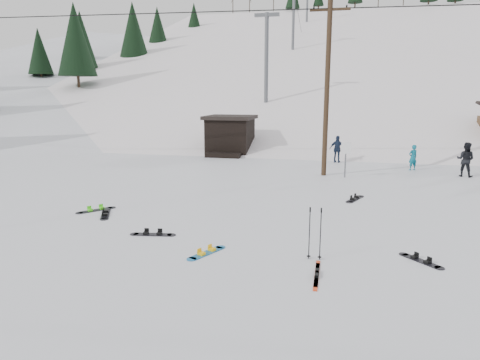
# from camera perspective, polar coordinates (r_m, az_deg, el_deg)

# --- Properties ---
(ground) EXTENTS (200.00, 200.00, 0.00)m
(ground) POSITION_cam_1_polar(r_m,az_deg,el_deg) (10.33, -4.00, -13.15)
(ground) COLOR silver
(ground) RESTS_ON ground
(ski_slope) EXTENTS (60.00, 85.24, 65.97)m
(ski_slope) POSITION_cam_1_polar(r_m,az_deg,el_deg) (66.06, 10.52, -3.02)
(ski_slope) COLOR white
(ski_slope) RESTS_ON ground
(ridge_left) EXTENTS (47.54, 95.03, 58.38)m
(ridge_left) POSITION_cam_1_polar(r_m,az_deg,el_deg) (70.62, -20.39, -1.78)
(ridge_left) COLOR silver
(ridge_left) RESTS_ON ground
(treeline_left) EXTENTS (20.00, 64.00, 10.00)m
(treeline_left) POSITION_cam_1_polar(r_m,az_deg,el_deg) (61.42, -23.67, 6.49)
(treeline_left) COLOR black
(treeline_left) RESTS_ON ground
(treeline_crest) EXTENTS (50.00, 6.00, 10.00)m
(treeline_crest) POSITION_cam_1_polar(r_m,az_deg,el_deg) (95.09, 11.80, 8.63)
(treeline_crest) COLOR black
(treeline_crest) RESTS_ON ski_slope
(utility_pole) EXTENTS (2.00, 0.26, 9.00)m
(utility_pole) POSITION_cam_1_polar(r_m,az_deg,el_deg) (22.97, 11.53, 12.19)
(utility_pole) COLOR #3A2819
(utility_pole) RESTS_ON ground
(trail_sign) EXTENTS (0.50, 0.09, 1.85)m
(trail_sign) POSITION_cam_1_polar(r_m,az_deg,el_deg) (22.73, 13.93, 3.48)
(trail_sign) COLOR #595B60
(trail_sign) RESTS_ON ground
(lift_hut) EXTENTS (3.40, 4.10, 2.75)m
(lift_hut) POSITION_cam_1_polar(r_m,az_deg,el_deg) (31.05, -1.32, 6.04)
(lift_hut) COLOR black
(lift_hut) RESTS_ON ground
(lift_tower_near) EXTENTS (2.20, 0.36, 8.00)m
(lift_tower_near) POSITION_cam_1_polar(r_m,az_deg,el_deg) (39.71, 3.56, 16.58)
(lift_tower_near) COLOR #595B60
(lift_tower_near) RESTS_ON ski_slope
(lift_tower_mid) EXTENTS (2.20, 0.36, 8.00)m
(lift_tower_mid) POSITION_cam_1_polar(r_m,az_deg,el_deg) (60.19, 7.15, 21.00)
(lift_tower_mid) COLOR #595B60
(lift_tower_mid) RESTS_ON ski_slope
(hero_snowboard) EXTENTS (0.77, 1.30, 0.10)m
(hero_snowboard) POSITION_cam_1_polar(r_m,az_deg,el_deg) (11.90, -4.47, -9.61)
(hero_snowboard) COLOR #1A6FAD
(hero_snowboard) RESTS_ON ground
(hero_skis) EXTENTS (0.13, 1.77, 0.09)m
(hero_skis) POSITION_cam_1_polar(r_m,az_deg,el_deg) (10.70, 10.20, -12.25)
(hero_skis) COLOR red
(hero_skis) RESTS_ON ground
(ski_poles) EXTENTS (0.39, 0.10, 1.41)m
(ski_poles) POSITION_cam_1_polar(r_m,az_deg,el_deg) (11.42, 9.96, -6.97)
(ski_poles) COLOR black
(ski_poles) RESTS_ON ground
(board_scatter_a) EXTENTS (1.42, 0.46, 0.10)m
(board_scatter_a) POSITION_cam_1_polar(r_m,az_deg,el_deg) (13.61, -11.55, -7.08)
(board_scatter_a) COLOR black
(board_scatter_a) RESTS_ON ground
(board_scatter_b) EXTENTS (0.83, 1.39, 0.11)m
(board_scatter_b) POSITION_cam_1_polar(r_m,az_deg,el_deg) (16.23, -17.50, -4.34)
(board_scatter_b) COLOR black
(board_scatter_b) RESTS_ON ground
(board_scatter_c) EXTENTS (1.05, 1.24, 0.11)m
(board_scatter_c) POSITION_cam_1_polar(r_m,az_deg,el_deg) (16.91, -18.65, -3.79)
(board_scatter_c) COLOR black
(board_scatter_c) RESTS_ON ground
(board_scatter_d) EXTENTS (1.00, 1.03, 0.09)m
(board_scatter_d) POSITION_cam_1_polar(r_m,az_deg,el_deg) (12.29, 22.98, -9.85)
(board_scatter_d) COLOR black
(board_scatter_d) RESTS_ON ground
(board_scatter_f) EXTENTS (0.77, 1.45, 0.11)m
(board_scatter_f) POSITION_cam_1_polar(r_m,az_deg,el_deg) (18.32, 15.08, -2.42)
(board_scatter_f) COLOR black
(board_scatter_f) RESTS_ON ground
(skier_teal) EXTENTS (0.63, 0.56, 1.45)m
(skier_teal) POSITION_cam_1_polar(r_m,az_deg,el_deg) (26.24, 22.06, 2.80)
(skier_teal) COLOR #0B6177
(skier_teal) RESTS_ON ground
(skier_dark) EXTENTS (1.09, 1.01, 1.81)m
(skier_dark) POSITION_cam_1_polar(r_m,az_deg,el_deg) (25.33, 27.85, 2.43)
(skier_dark) COLOR black
(skier_dark) RESTS_ON ground
(skier_navy) EXTENTS (1.06, 0.59, 1.70)m
(skier_navy) POSITION_cam_1_polar(r_m,az_deg,el_deg) (27.75, 12.87, 4.04)
(skier_navy) COLOR #17233B
(skier_navy) RESTS_ON ground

